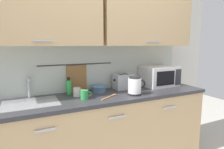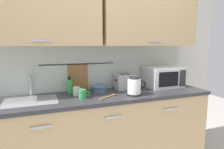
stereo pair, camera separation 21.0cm
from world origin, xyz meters
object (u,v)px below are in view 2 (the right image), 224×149
(electric_kettle, at_px, (135,86))
(mixing_bowl, at_px, (99,88))
(microwave, at_px, (163,77))
(wooden_spoon, at_px, (109,96))
(mug_near_sink, at_px, (83,94))
(dish_soap_bottle, at_px, (70,86))
(toaster, at_px, (125,82))
(mug_by_kettle, at_px, (77,91))

(electric_kettle, height_order, mixing_bowl, electric_kettle)
(microwave, height_order, wooden_spoon, microwave)
(electric_kettle, xyz_separation_m, mixing_bowl, (-0.32, 0.30, -0.06))
(electric_kettle, relative_size, mug_near_sink, 1.89)
(wooden_spoon, bearing_deg, electric_kettle, -5.95)
(dish_soap_bottle, height_order, toaster, dish_soap_bottle)
(mixing_bowl, distance_m, wooden_spoon, 0.27)
(dish_soap_bottle, distance_m, mug_near_sink, 0.30)
(microwave, relative_size, toaster, 1.80)
(dish_soap_bottle, bearing_deg, electric_kettle, -27.33)
(mug_near_sink, distance_m, toaster, 0.64)
(mixing_bowl, relative_size, toaster, 0.84)
(microwave, bearing_deg, electric_kettle, -155.56)
(electric_kettle, relative_size, dish_soap_bottle, 1.16)
(microwave, xyz_separation_m, mug_by_kettle, (-1.17, -0.04, -0.09))
(dish_soap_bottle, height_order, mug_by_kettle, dish_soap_bottle)
(wooden_spoon, bearing_deg, dish_soap_bottle, 140.33)
(toaster, xyz_separation_m, wooden_spoon, (-0.31, -0.28, -0.09))
(toaster, height_order, mug_by_kettle, toaster)
(dish_soap_bottle, bearing_deg, toaster, -3.08)
(mug_near_sink, bearing_deg, wooden_spoon, -7.67)
(dish_soap_bottle, height_order, wooden_spoon, dish_soap_bottle)
(microwave, bearing_deg, dish_soap_bottle, 175.54)
(mug_by_kettle, height_order, wooden_spoon, mug_by_kettle)
(microwave, distance_m, toaster, 0.54)
(microwave, distance_m, mug_near_sink, 1.14)
(toaster, distance_m, mug_by_kettle, 0.64)
(electric_kettle, height_order, wooden_spoon, electric_kettle)
(electric_kettle, distance_m, mug_near_sink, 0.58)
(microwave, height_order, toaster, microwave)
(mug_near_sink, bearing_deg, dish_soap_bottle, 109.51)
(electric_kettle, height_order, dish_soap_bottle, electric_kettle)
(electric_kettle, distance_m, toaster, 0.31)
(electric_kettle, xyz_separation_m, wooden_spoon, (-0.29, 0.03, -0.10))
(electric_kettle, bearing_deg, mug_by_kettle, 160.88)
(mixing_bowl, xyz_separation_m, toaster, (0.35, 0.01, 0.05))
(toaster, xyz_separation_m, mug_by_kettle, (-0.64, -0.10, -0.05))
(microwave, relative_size, mixing_bowl, 2.15)
(electric_kettle, relative_size, mixing_bowl, 1.06)
(microwave, relative_size, electric_kettle, 2.03)
(mug_near_sink, height_order, wooden_spoon, mug_near_sink)
(dish_soap_bottle, distance_m, wooden_spoon, 0.50)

